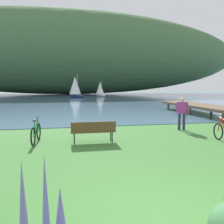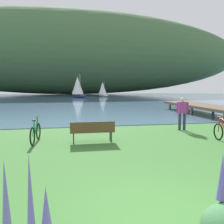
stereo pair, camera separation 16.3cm
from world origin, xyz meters
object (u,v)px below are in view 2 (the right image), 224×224
Objects in this scene: bicycle_beside_path at (36,133)px; person_at_shoreline at (182,112)px; sailboat_mid_bay at (103,89)px; park_bench_near_camera at (93,130)px; sailboat_toward_hillside at (78,87)px.

bicycle_beside_path is 7.31m from person_at_shoreline.
bicycle_beside_path is at bearing -102.08° from sailboat_mid_bay.
park_bench_near_camera is 0.51× the size of sailboat_mid_bay.
park_bench_near_camera is 1.02× the size of bicycle_beside_path.
sailboat_mid_bay reaches higher than bicycle_beside_path.
sailboat_toward_hillside reaches higher than bicycle_beside_path.
park_bench_near_camera is 1.06× the size of person_at_shoreline.
sailboat_mid_bay reaches higher than person_at_shoreline.
bicycle_beside_path is 40.80m from sailboat_mid_bay.
person_at_shoreline is 38.52m from sailboat_mid_bay.
sailboat_mid_bay is (6.26, 40.32, 1.17)m from park_bench_near_camera.
park_bench_near_camera is at bearing -91.25° from sailboat_toward_hillside.
sailboat_mid_bay is 6.04m from sailboat_toward_hillside.
person_at_shoreline is at bearing 11.01° from bicycle_beside_path.
bicycle_beside_path is 0.38× the size of sailboat_toward_hillside.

